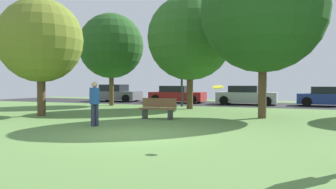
% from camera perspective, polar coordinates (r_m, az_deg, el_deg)
% --- Properties ---
extents(ground_plane, '(44.00, 44.00, 0.00)m').
position_cam_1_polar(ground_plane, '(9.95, -5.33, -7.05)').
color(ground_plane, '#5B8442').
extents(road_strip, '(44.00, 6.40, 0.01)m').
position_cam_1_polar(road_strip, '(25.19, 11.57, -1.62)').
color(road_strip, '#28282B').
rests_on(road_strip, ground_plane).
extents(maple_tree_far, '(4.48, 4.48, 6.38)m').
position_cam_1_polar(maple_tree_far, '(23.64, -9.70, 8.18)').
color(maple_tree_far, brown).
rests_on(maple_tree_far, ground_plane).
extents(birch_tree_lone, '(5.52, 5.52, 7.54)m').
position_cam_1_polar(birch_tree_lone, '(15.67, 15.97, 13.72)').
color(birch_tree_lone, brown).
rests_on(birch_tree_lone, ground_plane).
extents(oak_tree_left, '(3.97, 3.97, 5.57)m').
position_cam_1_polar(oak_tree_left, '(17.04, -20.97, 8.61)').
color(oak_tree_left, brown).
rests_on(oak_tree_left, ground_plane).
extents(oak_tree_center, '(5.14, 5.14, 6.87)m').
position_cam_1_polar(oak_tree_center, '(20.38, 3.78, 9.67)').
color(oak_tree_center, brown).
rests_on(oak_tree_center, ground_plane).
extents(person_catcher, '(0.38, 0.33, 1.61)m').
position_cam_1_polar(person_catcher, '(12.29, -12.46, -1.23)').
color(person_catcher, '#2D334C').
rests_on(person_catcher, ground_plane).
extents(frisbee_disc, '(0.27, 0.27, 0.09)m').
position_cam_1_polar(frisbee_disc, '(8.14, 8.51, 1.27)').
color(frisbee_disc, yellow).
extents(parked_car_grey, '(4.15, 2.08, 1.44)m').
position_cam_1_polar(parked_car_grey, '(28.79, -8.96, 0.14)').
color(parked_car_grey, slate).
rests_on(parked_car_grey, ground_plane).
extents(parked_car_red, '(4.34, 2.05, 1.35)m').
position_cam_1_polar(parked_car_red, '(26.60, 1.55, -0.06)').
color(parked_car_red, '#B21E1E').
rests_on(parked_car_red, ground_plane).
extents(parked_car_silver, '(4.23, 2.11, 1.38)m').
position_cam_1_polar(parked_car_silver, '(24.87, 13.26, -0.21)').
color(parked_car_silver, '#B7B7BC').
rests_on(parked_car_silver, ground_plane).
extents(parked_car_blue, '(4.27, 1.95, 1.32)m').
position_cam_1_polar(parked_car_blue, '(24.96, 25.98, -0.41)').
color(parked_car_blue, '#233893').
rests_on(parked_car_blue, ground_plane).
extents(park_bench, '(1.60, 0.45, 0.90)m').
position_cam_1_polar(park_bench, '(14.47, -1.71, -2.38)').
color(park_bench, brown).
rests_on(park_bench, ground_plane).
extents(street_lamp_post, '(0.14, 0.14, 4.50)m').
position_cam_1_polar(street_lamp_post, '(22.22, 2.39, 3.74)').
color(street_lamp_post, '#2D2D33').
rests_on(street_lamp_post, ground_plane).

